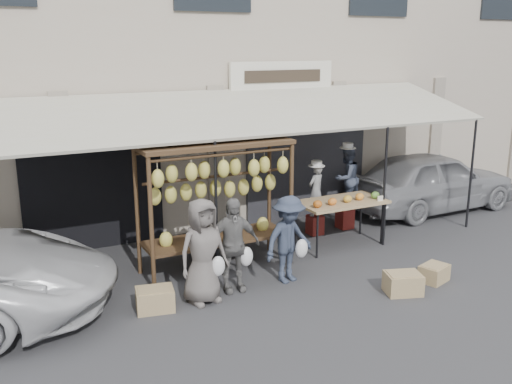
{
  "coord_description": "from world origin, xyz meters",
  "views": [
    {
      "loc": [
        -4.51,
        -7.14,
        3.8
      ],
      "look_at": [
        -0.13,
        1.4,
        1.3
      ],
      "focal_mm": 40.0,
      "sensor_mm": 36.0,
      "label": 1
    }
  ],
  "objects_px": {
    "vendor_right": "(346,178)",
    "customer_mid": "(232,245)",
    "crate_near_b": "(434,273)",
    "vendor_left": "(316,190)",
    "produce_table": "(342,203)",
    "banana_rack": "(217,182)",
    "crate_near_a": "(403,283)",
    "crate_far": "(155,299)",
    "customer_right": "(289,239)",
    "sedan": "(432,181)",
    "customer_left": "(203,251)"
  },
  "relations": [
    {
      "from": "produce_table",
      "to": "crate_far",
      "type": "bearing_deg",
      "value": -165.75
    },
    {
      "from": "produce_table",
      "to": "vendor_right",
      "type": "bearing_deg",
      "value": 50.47
    },
    {
      "from": "customer_left",
      "to": "crate_far",
      "type": "bearing_deg",
      "value": 165.6
    },
    {
      "from": "vendor_right",
      "to": "customer_right",
      "type": "bearing_deg",
      "value": 22.0
    },
    {
      "from": "vendor_right",
      "to": "produce_table",
      "type": "bearing_deg",
      "value": 35.33
    },
    {
      "from": "crate_near_a",
      "to": "crate_far",
      "type": "relative_size",
      "value": 1.0
    },
    {
      "from": "vendor_right",
      "to": "customer_right",
      "type": "xyz_separation_m",
      "value": [
        -2.5,
        -1.89,
        -0.36
      ]
    },
    {
      "from": "crate_far",
      "to": "crate_near_b",
      "type": "bearing_deg",
      "value": -13.83
    },
    {
      "from": "customer_right",
      "to": "crate_far",
      "type": "xyz_separation_m",
      "value": [
        -2.27,
        -0.02,
        -0.56
      ]
    },
    {
      "from": "vendor_left",
      "to": "customer_left",
      "type": "distance_m",
      "value": 3.76
    },
    {
      "from": "vendor_left",
      "to": "sedan",
      "type": "bearing_deg",
      "value": 166.17
    },
    {
      "from": "vendor_right",
      "to": "crate_far",
      "type": "bearing_deg",
      "value": 6.67
    },
    {
      "from": "customer_mid",
      "to": "crate_near_b",
      "type": "distance_m",
      "value": 3.38
    },
    {
      "from": "customer_mid",
      "to": "sedan",
      "type": "xyz_separation_m",
      "value": [
        6.05,
        1.99,
        -0.05
      ]
    },
    {
      "from": "banana_rack",
      "to": "vendor_left",
      "type": "xyz_separation_m",
      "value": [
        2.54,
        0.85,
        -0.63
      ]
    },
    {
      "from": "crate_far",
      "to": "vendor_right",
      "type": "bearing_deg",
      "value": 21.81
    },
    {
      "from": "produce_table",
      "to": "crate_near_a",
      "type": "distance_m",
      "value": 2.38
    },
    {
      "from": "crate_near_a",
      "to": "crate_far",
      "type": "xyz_separation_m",
      "value": [
        -3.64,
        1.21,
        -0.0
      ]
    },
    {
      "from": "vendor_right",
      "to": "customer_mid",
      "type": "height_order",
      "value": "vendor_right"
    },
    {
      "from": "customer_right",
      "to": "sedan",
      "type": "relative_size",
      "value": 0.35
    },
    {
      "from": "customer_left",
      "to": "crate_near_b",
      "type": "bearing_deg",
      "value": -25.08
    },
    {
      "from": "customer_left",
      "to": "crate_far",
      "type": "xyz_separation_m",
      "value": [
        -0.74,
        0.06,
        -0.65
      ]
    },
    {
      "from": "banana_rack",
      "to": "customer_left",
      "type": "height_order",
      "value": "banana_rack"
    },
    {
      "from": "sedan",
      "to": "customer_left",
      "type": "bearing_deg",
      "value": 107.53
    },
    {
      "from": "produce_table",
      "to": "banana_rack",
      "type": "bearing_deg",
      "value": -179.51
    },
    {
      "from": "crate_near_a",
      "to": "customer_left",
      "type": "bearing_deg",
      "value": 158.35
    },
    {
      "from": "vendor_right",
      "to": "sedan",
      "type": "xyz_separation_m",
      "value": [
        2.58,
        0.19,
        -0.38
      ]
    },
    {
      "from": "banana_rack",
      "to": "vendor_right",
      "type": "bearing_deg",
      "value": 15.21
    },
    {
      "from": "banana_rack",
      "to": "customer_mid",
      "type": "xyz_separation_m",
      "value": [
        -0.14,
        -0.9,
        -0.81
      ]
    },
    {
      "from": "customer_right",
      "to": "vendor_right",
      "type": "bearing_deg",
      "value": 24.82
    },
    {
      "from": "banana_rack",
      "to": "crate_far",
      "type": "xyz_separation_m",
      "value": [
        -1.44,
        -1.0,
        -1.4
      ]
    },
    {
      "from": "vendor_right",
      "to": "customer_right",
      "type": "height_order",
      "value": "vendor_right"
    },
    {
      "from": "vendor_right",
      "to": "crate_near_b",
      "type": "xyz_separation_m",
      "value": [
        -0.36,
        -2.99,
        -0.95
      ]
    },
    {
      "from": "crate_near_a",
      "to": "sedan",
      "type": "bearing_deg",
      "value": 41.7
    },
    {
      "from": "vendor_right",
      "to": "customer_left",
      "type": "relative_size",
      "value": 0.82
    },
    {
      "from": "customer_right",
      "to": "crate_near_a",
      "type": "bearing_deg",
      "value": -54.27
    },
    {
      "from": "customer_mid",
      "to": "crate_near_b",
      "type": "xyz_separation_m",
      "value": [
        3.1,
        -1.19,
        -0.62
      ]
    },
    {
      "from": "customer_left",
      "to": "crate_near_a",
      "type": "relative_size",
      "value": 2.98
    },
    {
      "from": "crate_near_a",
      "to": "crate_far",
      "type": "distance_m",
      "value": 3.83
    },
    {
      "from": "crate_near_b",
      "to": "vendor_left",
      "type": "bearing_deg",
      "value": 98.35
    },
    {
      "from": "produce_table",
      "to": "customer_right",
      "type": "xyz_separation_m",
      "value": [
        -1.77,
        -1.01,
        -0.14
      ]
    },
    {
      "from": "crate_near_a",
      "to": "customer_mid",
      "type": "bearing_deg",
      "value": 150.61
    },
    {
      "from": "produce_table",
      "to": "vendor_right",
      "type": "distance_m",
      "value": 1.17
    },
    {
      "from": "vendor_left",
      "to": "crate_near_a",
      "type": "distance_m",
      "value": 3.18
    },
    {
      "from": "crate_near_b",
      "to": "sedan",
      "type": "distance_m",
      "value": 4.37
    },
    {
      "from": "vendor_right",
      "to": "crate_near_a",
      "type": "xyz_separation_m",
      "value": [
        -1.13,
        -3.12,
        -0.93
      ]
    },
    {
      "from": "customer_right",
      "to": "sedan",
      "type": "distance_m",
      "value": 5.49
    },
    {
      "from": "produce_table",
      "to": "customer_left",
      "type": "relative_size",
      "value": 1.05
    },
    {
      "from": "vendor_left",
      "to": "vendor_right",
      "type": "relative_size",
      "value": 0.8
    },
    {
      "from": "customer_left",
      "to": "crate_near_b",
      "type": "relative_size",
      "value": 3.48
    }
  ]
}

